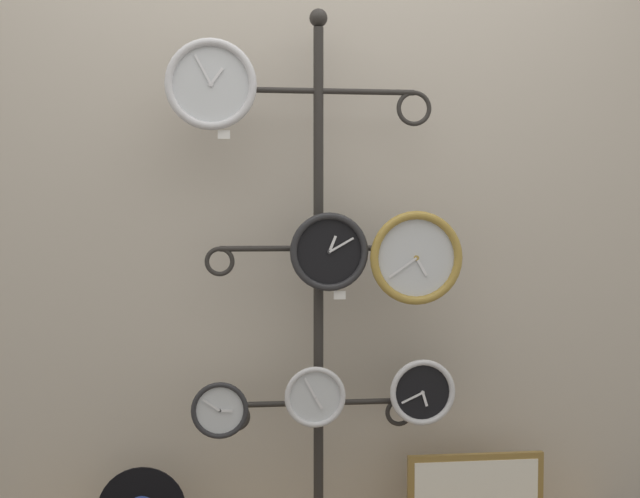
{
  "coord_description": "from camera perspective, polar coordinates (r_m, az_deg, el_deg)",
  "views": [
    {
      "loc": [
        -0.27,
        -2.16,
        1.18
      ],
      "look_at": [
        0.0,
        0.36,
        1.06
      ],
      "focal_mm": 42.0,
      "sensor_mm": 36.0,
      "label": 1
    }
  ],
  "objects": [
    {
      "name": "clock_bottom_right",
      "position": [
        2.63,
        7.79,
        -10.74
      ],
      "size": [
        0.23,
        0.04,
        0.23
      ],
      "color": "black"
    },
    {
      "name": "clock_bottom_center",
      "position": [
        2.54,
        -0.39,
        -11.18
      ],
      "size": [
        0.21,
        0.04,
        0.21
      ],
      "color": "silver"
    },
    {
      "name": "price_tag_mid",
      "position": [
        2.51,
        1.51,
        -3.54
      ],
      "size": [
        0.04,
        0.0,
        0.03
      ],
      "color": "white"
    },
    {
      "name": "clock_middle_center",
      "position": [
        2.5,
        0.69,
        -0.21
      ],
      "size": [
        0.26,
        0.04,
        0.26
      ],
      "color": "black"
    },
    {
      "name": "clock_middle_right",
      "position": [
        2.54,
        7.33,
        -0.67
      ],
      "size": [
        0.32,
        0.04,
        0.32
      ],
      "color": "silver"
    },
    {
      "name": "price_tag_upper",
      "position": [
        2.49,
        -7.34,
        8.65
      ],
      "size": [
        0.04,
        0.0,
        0.03
      ],
      "color": "white"
    },
    {
      "name": "display_stand",
      "position": [
        2.63,
        -0.12,
        -8.78
      ],
      "size": [
        0.79,
        0.36,
        1.88
      ],
      "color": "#282623",
      "rests_on": "ground_plane"
    },
    {
      "name": "shop_wall",
      "position": [
        2.75,
        -0.47,
        7.22
      ],
      "size": [
        4.4,
        0.04,
        2.8
      ],
      "color": "#BCB2A3",
      "rests_on": "ground_plane"
    },
    {
      "name": "clock_top_left",
      "position": [
        2.52,
        -8.31,
        12.3
      ],
      "size": [
        0.3,
        0.04,
        0.3
      ],
      "color": "silver"
    },
    {
      "name": "clock_bottom_left",
      "position": [
        2.56,
        -7.64,
        -12.06
      ],
      "size": [
        0.19,
        0.04,
        0.19
      ],
      "color": "silver"
    },
    {
      "name": "picture_frame",
      "position": [
        2.8,
        11.78,
        -17.83
      ],
      "size": [
        0.48,
        0.02,
        0.29
      ],
      "color": "olive",
      "rests_on": "low_shelf"
    }
  ]
}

